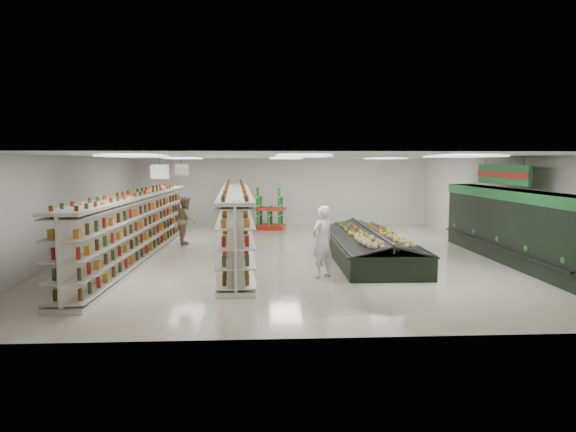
{
  "coord_description": "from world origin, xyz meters",
  "views": [
    {
      "loc": [
        -1.01,
        -16.51,
        3.02
      ],
      "look_at": [
        -0.1,
        0.13,
        1.26
      ],
      "focal_mm": 32.0,
      "sensor_mm": 36.0,
      "label": 1
    }
  ],
  "objects": [
    {
      "name": "wall_back",
      "position": [
        0.0,
        8.0,
        1.6
      ],
      "size": [
        14.0,
        0.02,
        3.2
      ],
      "primitive_type": "cube",
      "color": "silver",
      "rests_on": "floor"
    },
    {
      "name": "floor",
      "position": [
        0.0,
        0.0,
        0.0
      ],
      "size": [
        16.0,
        16.0,
        0.0
      ],
      "primitive_type": "plane",
      "color": "beige",
      "rests_on": "ground"
    },
    {
      "name": "wall_front",
      "position": [
        0.0,
        -8.0,
        1.6
      ],
      "size": [
        14.0,
        0.02,
        3.2
      ],
      "primitive_type": "cube",
      "color": "silver",
      "rests_on": "floor"
    },
    {
      "name": "hortifruti_banner",
      "position": [
        6.25,
        -1.5,
        2.65
      ],
      "size": [
        0.12,
        3.2,
        0.95
      ],
      "color": "#1C6A2D",
      "rests_on": "ceiling"
    },
    {
      "name": "gondola_left",
      "position": [
        -4.81,
        -0.55,
        0.93
      ],
      "size": [
        1.2,
        11.75,
        2.03
      ],
      "rotation": [
        0.0,
        0.0,
        -0.03
      ],
      "color": "silver",
      "rests_on": "floor"
    },
    {
      "name": "aisle_sign_far",
      "position": [
        -3.8,
        2.0,
        2.75
      ],
      "size": [
        0.52,
        0.06,
        0.75
      ],
      "color": "white",
      "rests_on": "ceiling"
    },
    {
      "name": "soda_endcap",
      "position": [
        -0.58,
        6.47,
        0.84
      ],
      "size": [
        1.51,
        1.17,
        1.73
      ],
      "rotation": [
        0.0,
        0.0,
        -0.21
      ],
      "color": "#AB2013",
      "rests_on": "floor"
    },
    {
      "name": "shopper_background",
      "position": [
        -3.74,
        2.47,
        0.89
      ],
      "size": [
        0.65,
        0.93,
        1.78
      ],
      "primitive_type": "imported",
      "rotation": [
        0.0,
        0.0,
        1.71
      ],
      "color": "#9A8B5F",
      "rests_on": "floor"
    },
    {
      "name": "produce_wall_case",
      "position": [
        6.53,
        -1.5,
        1.24
      ],
      "size": [
        0.93,
        8.0,
        2.2
      ],
      "color": "black",
      "rests_on": "floor"
    },
    {
      "name": "produce_island",
      "position": [
        2.37,
        -0.85,
        0.44
      ],
      "size": [
        2.42,
        6.48,
        0.96
      ],
      "rotation": [
        0.0,
        0.0,
        -0.01
      ],
      "color": "black",
      "rests_on": "floor"
    },
    {
      "name": "wall_left",
      "position": [
        -7.0,
        0.0,
        1.6
      ],
      "size": [
        0.02,
        16.0,
        3.2
      ],
      "primitive_type": "cube",
      "color": "silver",
      "rests_on": "floor"
    },
    {
      "name": "ceiling",
      "position": [
        0.0,
        0.0,
        3.2
      ],
      "size": [
        14.0,
        16.0,
        0.02
      ],
      "primitive_type": "cube",
      "color": "white",
      "rests_on": "wall_back"
    },
    {
      "name": "wall_right",
      "position": [
        7.0,
        0.0,
        1.6
      ],
      "size": [
        0.02,
        16.0,
        3.2
      ],
      "primitive_type": "cube",
      "color": "silver",
      "rests_on": "floor"
    },
    {
      "name": "gondola_center",
      "position": [
        -1.85,
        0.78,
        0.98
      ],
      "size": [
        1.51,
        12.3,
        2.13
      ],
      "rotation": [
        0.0,
        0.0,
        0.05
      ],
      "color": "silver",
      "rests_on": "floor"
    },
    {
      "name": "aisle_sign_near",
      "position": [
        -3.8,
        -2.0,
        2.75
      ],
      "size": [
        0.52,
        0.06,
        0.75
      ],
      "color": "white",
      "rests_on": "ceiling"
    },
    {
      "name": "shopper_main",
      "position": [
        0.61,
        -3.31,
        0.95
      ],
      "size": [
        0.82,
        0.78,
        1.9
      ],
      "primitive_type": "imported",
      "rotation": [
        0.0,
        0.0,
        3.8
      ],
      "color": "silver",
      "rests_on": "floor"
    }
  ]
}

